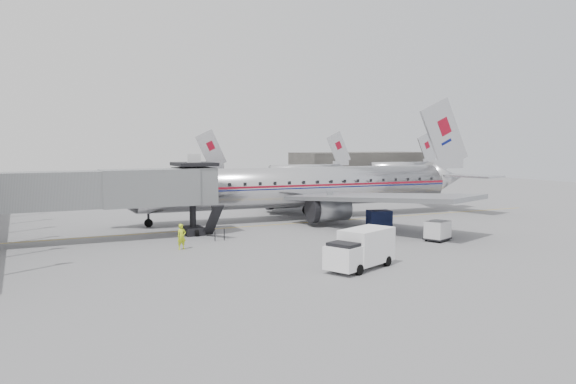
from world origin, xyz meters
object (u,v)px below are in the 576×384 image
airliner (307,187)px  baggage_cart_navy (379,219)px  baggage_cart_white (438,230)px  service_van (361,248)px  ramp_worker (182,237)px

airliner → baggage_cart_navy: (2.72, -9.51, -2.47)m
airliner → baggage_cart_white: (3.20, -17.15, -2.52)m
service_van → baggage_cart_white: size_ratio=2.25×
service_van → baggage_cart_navy: bearing=27.4°
airliner → ramp_worker: bearing=-142.2°
baggage_cart_navy → ramp_worker: 19.63m
baggage_cart_white → ramp_worker: 20.74m
airliner → baggage_cart_navy: 10.20m
baggage_cart_white → airliner: bearing=78.0°
service_van → baggage_cart_white: service_van is taller
baggage_cart_navy → service_van: bearing=-115.4°
airliner → baggage_cart_navy: bearing=-71.1°
baggage_cart_white → service_van: bearing=-175.1°
service_van → baggage_cart_white: bearing=3.7°
baggage_cart_white → ramp_worker: bearing=142.1°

